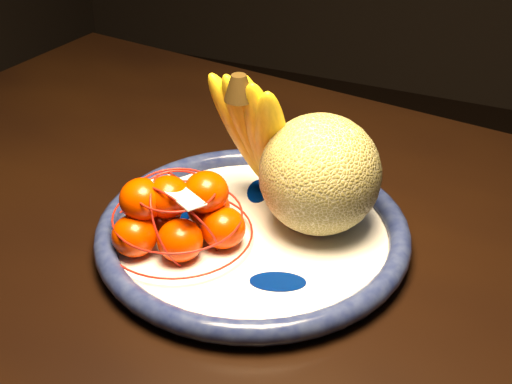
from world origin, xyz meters
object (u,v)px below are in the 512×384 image
at_px(fruit_bowl, 253,233).
at_px(banana_bunch, 259,131).
at_px(mandarin_bag, 178,215).
at_px(cantaloupe, 320,174).
at_px(dining_table, 294,299).

relative_size(fruit_bowl, banana_bunch, 1.88).
bearing_deg(mandarin_bag, cantaloupe, 34.48).
relative_size(dining_table, fruit_bowl, 4.12).
relative_size(dining_table, mandarin_bag, 6.72).
relative_size(cantaloupe, banana_bunch, 0.72).
xyz_separation_m(dining_table, mandarin_bag, (-0.13, -0.06, 0.13)).
xyz_separation_m(cantaloupe, mandarin_bag, (-0.14, -0.10, -0.04)).
height_order(fruit_bowl, cantaloupe, cantaloupe).
bearing_deg(mandarin_bag, fruit_bowl, 33.18).
height_order(dining_table, cantaloupe, cantaloupe).
distance_m(dining_table, banana_bunch, 0.22).
distance_m(dining_table, mandarin_bag, 0.20).
bearing_deg(dining_table, mandarin_bag, -148.30).
height_order(fruit_bowl, mandarin_bag, mandarin_bag).
bearing_deg(fruit_bowl, cantaloupe, 35.88).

